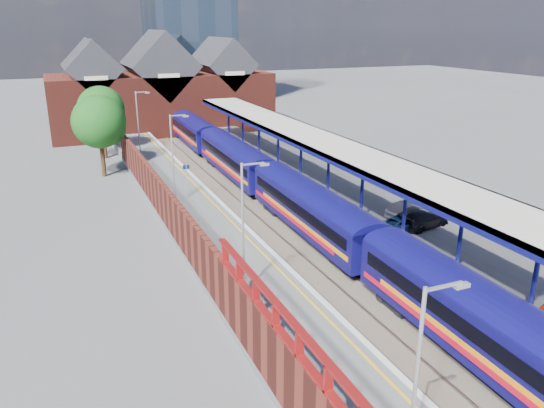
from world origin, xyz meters
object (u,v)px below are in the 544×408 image
at_px(platform_sign, 187,174).
at_px(lamp_post_a, 420,384).
at_px(train, 268,178).
at_px(lamp_post_b, 245,220).
at_px(parked_car_dark, 424,219).
at_px(parked_car_silver, 409,210).
at_px(parked_car_blue, 402,223).
at_px(lamp_post_c, 174,154).
at_px(lamp_post_d, 139,121).

bearing_deg(platform_sign, lamp_post_a, -92.44).
bearing_deg(train, lamp_post_b, -116.08).
relative_size(train, parked_car_dark, 16.34).
relative_size(train, platform_sign, 26.38).
bearing_deg(parked_car_silver, lamp_post_b, 101.92).
height_order(parked_car_dark, parked_car_blue, parked_car_dark).
xyz_separation_m(train, lamp_post_a, (-7.86, -30.05, 2.87)).
bearing_deg(lamp_post_b, platform_sign, 85.67).
height_order(train, lamp_post_a, lamp_post_a).
bearing_deg(parked_car_silver, platform_sign, 38.31).
bearing_deg(lamp_post_b, train, 63.92).
xyz_separation_m(train, lamp_post_c, (-7.86, -0.05, 2.87)).
distance_m(lamp_post_b, parked_car_dark, 15.52).
bearing_deg(parked_car_silver, parked_car_blue, 123.00).
height_order(train, parked_car_blue, train).
bearing_deg(platform_sign, lamp_post_b, -94.33).
bearing_deg(lamp_post_c, parked_car_dark, -39.39).
distance_m(lamp_post_d, parked_car_dark, 31.75).
distance_m(lamp_post_a, lamp_post_d, 46.00).
distance_m(lamp_post_d, parked_car_blue, 30.93).
height_order(lamp_post_a, parked_car_dark, lamp_post_a).
relative_size(train, parked_car_silver, 17.85).
xyz_separation_m(train, parked_car_dark, (6.75, -12.03, -0.54)).
relative_size(lamp_post_a, parked_car_blue, 1.84).
distance_m(parked_car_silver, parked_car_dark, 1.99).
relative_size(parked_car_dark, parked_car_blue, 1.06).
xyz_separation_m(lamp_post_c, parked_car_dark, (14.60, -11.99, -3.41)).
height_order(lamp_post_a, lamp_post_b, same).
relative_size(train, lamp_post_b, 9.42).
relative_size(lamp_post_a, lamp_post_d, 1.00).
xyz_separation_m(lamp_post_c, parked_car_silver, (14.86, -10.02, -3.38)).
distance_m(train, platform_sign, 6.80).
bearing_deg(parked_car_dark, train, 17.64).
bearing_deg(train, platform_sign, 163.25).
bearing_deg(lamp_post_a, parked_car_silver, 53.36).
relative_size(lamp_post_c, parked_car_blue, 1.84).
bearing_deg(parked_car_dark, lamp_post_c, 38.98).
xyz_separation_m(lamp_post_a, platform_sign, (1.36, 32.00, -2.30)).
bearing_deg(parked_car_blue, lamp_post_b, 90.55).
bearing_deg(lamp_post_b, parked_car_silver, 21.93).
height_order(train, platform_sign, platform_sign).
bearing_deg(parked_car_blue, parked_car_silver, -64.01).
bearing_deg(parked_car_dark, lamp_post_a, 129.34).
bearing_deg(lamp_post_c, parked_car_blue, -43.05).
relative_size(lamp_post_b, parked_car_dark, 1.73).
relative_size(lamp_post_d, platform_sign, 2.80).
bearing_deg(train, lamp_post_d, 116.21).
xyz_separation_m(lamp_post_a, lamp_post_d, (0.00, 46.00, 0.00)).
height_order(lamp_post_b, parked_car_silver, lamp_post_b).
relative_size(lamp_post_a, lamp_post_c, 1.00).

